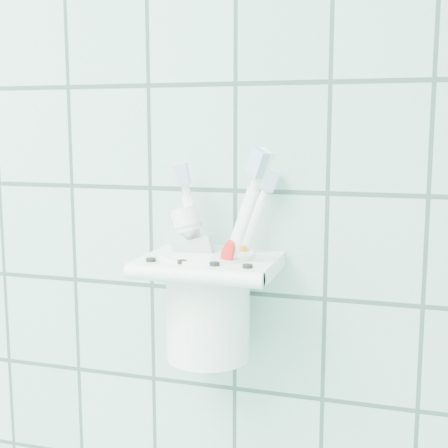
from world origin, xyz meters
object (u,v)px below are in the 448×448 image
at_px(toothbrush_blue, 203,253).
at_px(toothbrush_orange, 199,243).
at_px(cup, 208,302).
at_px(toothpaste_tube, 216,270).
at_px(holder_bracket, 210,266).
at_px(toothbrush_pink, 215,253).

distance_m(toothbrush_blue, toothbrush_orange, 0.02).
xyz_separation_m(cup, toothbrush_blue, (-0.01, 0.01, 0.05)).
bearing_deg(toothbrush_orange, toothpaste_tube, 19.97).
bearing_deg(toothbrush_blue, cup, -55.01).
height_order(cup, toothpaste_tube, toothpaste_tube).
distance_m(holder_bracket, cup, 0.04).
bearing_deg(cup, holder_bracket, -48.80).
bearing_deg(toothbrush_pink, cup, -111.00).
distance_m(cup, toothpaste_tube, 0.04).
bearing_deg(holder_bracket, toothbrush_pink, 93.81).
relative_size(toothbrush_blue, toothbrush_orange, 0.89).
relative_size(toothbrush_pink, toothbrush_blue, 0.99).
bearing_deg(toothbrush_blue, holder_bracket, -58.78).
bearing_deg(holder_bracket, toothbrush_orange, -172.00).
relative_size(toothbrush_pink, toothbrush_orange, 0.88).
xyz_separation_m(holder_bracket, toothbrush_blue, (-0.01, 0.01, 0.01)).
distance_m(toothbrush_pink, toothpaste_tube, 0.03).
distance_m(cup, toothbrush_orange, 0.06).
bearing_deg(toothpaste_tube, holder_bracket, 135.40).
distance_m(holder_bracket, toothbrush_blue, 0.02).
xyz_separation_m(toothbrush_orange, toothpaste_tube, (0.02, -0.00, -0.02)).
height_order(holder_bracket, cup, same).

